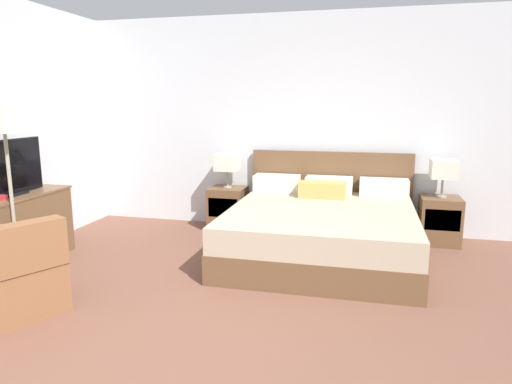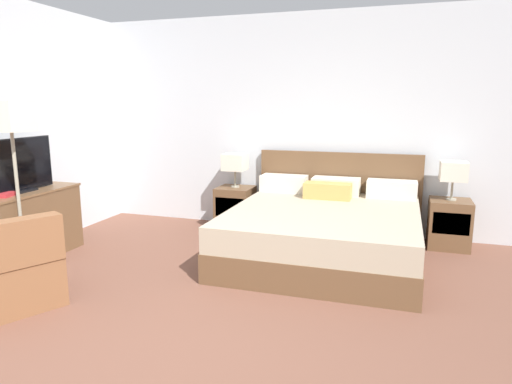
% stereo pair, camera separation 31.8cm
% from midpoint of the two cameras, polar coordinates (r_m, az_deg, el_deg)
% --- Properties ---
extents(ground_plane, '(9.86, 9.86, 0.00)m').
position_cam_midpoint_polar(ground_plane, '(3.14, -11.33, -20.04)').
color(ground_plane, brown).
extents(wall_back, '(6.37, 0.06, 2.69)m').
position_cam_midpoint_polar(wall_back, '(5.86, 2.03, 8.50)').
color(wall_back, silver).
rests_on(wall_back, ground).
extents(bed, '(1.98, 2.09, 1.02)m').
position_cam_midpoint_polar(bed, '(4.90, 6.41, -4.58)').
color(bed, brown).
rests_on(bed, ground).
extents(nightstand_left, '(0.44, 0.43, 0.55)m').
position_cam_midpoint_polar(nightstand_left, '(5.89, -5.09, -2.06)').
color(nightstand_left, brown).
rests_on(nightstand_left, ground).
extents(nightstand_right, '(0.44, 0.43, 0.55)m').
position_cam_midpoint_polar(nightstand_right, '(5.64, 20.48, -3.35)').
color(nightstand_right, brown).
rests_on(nightstand_right, ground).
extents(table_lamp_left, '(0.28, 0.28, 0.43)m').
position_cam_midpoint_polar(table_lamp_left, '(5.79, -5.19, 3.68)').
color(table_lamp_left, gray).
rests_on(table_lamp_left, nightstand_left).
extents(table_lamp_right, '(0.28, 0.28, 0.43)m').
position_cam_midpoint_polar(table_lamp_right, '(5.53, 20.89, 2.63)').
color(table_lamp_right, gray).
rests_on(table_lamp_right, nightstand_right).
extents(dresser, '(0.46, 1.11, 0.72)m').
position_cam_midpoint_polar(dresser, '(5.25, -29.00, -3.97)').
color(dresser, brown).
rests_on(dresser, ground).
extents(tv, '(0.18, 0.83, 0.54)m').
position_cam_midpoint_polar(tv, '(5.10, -30.01, 2.56)').
color(tv, black).
rests_on(tv, dresser).
extents(armchair_by_window, '(0.93, 0.92, 0.76)m').
position_cam_midpoint_polar(armchair_by_window, '(4.09, -30.50, -9.43)').
color(armchair_by_window, brown).
rests_on(armchair_by_window, ground).
extents(floor_lamp, '(0.31, 0.31, 1.63)m').
position_cam_midpoint_polar(floor_lamp, '(4.63, -30.69, 6.48)').
color(floor_lamp, gray).
rests_on(floor_lamp, ground).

